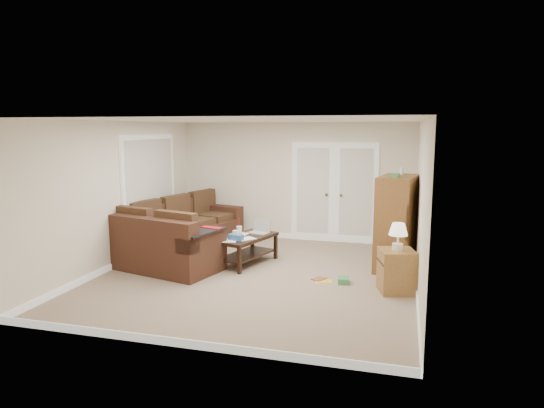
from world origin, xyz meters
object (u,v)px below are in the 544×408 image
(sectional_sofa, at_px, (177,237))
(tv_armoire, at_px, (396,223))
(coffee_table, at_px, (247,249))
(side_cabinet, at_px, (397,267))

(sectional_sofa, distance_m, tv_armoire, 3.98)
(coffee_table, relative_size, side_cabinet, 1.31)
(side_cabinet, bearing_deg, sectional_sofa, 151.30)
(sectional_sofa, relative_size, side_cabinet, 3.37)
(tv_armoire, distance_m, side_cabinet, 1.28)
(sectional_sofa, height_order, coffee_table, sectional_sofa)
(coffee_table, bearing_deg, sectional_sofa, -167.07)
(coffee_table, height_order, tv_armoire, tv_armoire)
(sectional_sofa, xyz_separation_m, coffee_table, (1.41, -0.10, -0.10))
(tv_armoire, bearing_deg, side_cabinet, -77.41)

